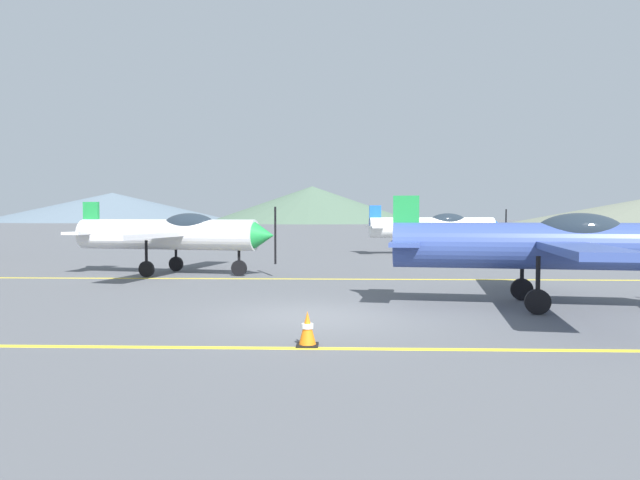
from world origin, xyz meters
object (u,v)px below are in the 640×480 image
(airplane_mid, at_px, (174,233))
(airplane_far, at_px, (437,227))
(airplane_near, at_px, (552,244))
(traffic_cone_front, at_px, (307,329))

(airplane_mid, bearing_deg, airplane_far, 45.05)
(airplane_near, distance_m, airplane_mid, 13.20)
(airplane_far, bearing_deg, traffic_cone_front, -104.15)
(airplane_near, height_order, airplane_far, same)
(airplane_far, xyz_separation_m, traffic_cone_front, (-5.78, -22.93, -1.20))
(airplane_mid, distance_m, airplane_far, 15.95)
(airplane_far, bearing_deg, airplane_near, -90.87)
(airplane_near, relative_size, airplane_mid, 1.00)
(airplane_mid, distance_m, traffic_cone_front, 12.93)
(airplane_mid, height_order, airplane_far, same)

